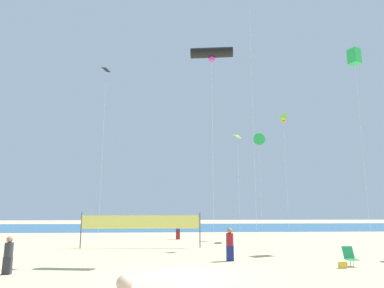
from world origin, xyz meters
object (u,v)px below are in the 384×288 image
at_px(beachgoer_maroon_shirt, 230,243).
at_px(kite_lime_tube, 283,118).
at_px(volleyball_net, 141,223).
at_px(kite_black_diamond, 107,71).
at_px(kite_black_tube, 212,53).
at_px(kite_lime_diamond, 238,137).
at_px(kite_green_box, 354,57).
at_px(beachgoer_navy_shirt, 178,229).
at_px(folding_beach_chair, 350,256).
at_px(kite_green_delta, 259,140).
at_px(beach_handbag, 343,265).
at_px(beachgoer_charcoal_shirt, 8,254).

height_order(beachgoer_maroon_shirt, kite_lime_tube, kite_lime_tube).
relative_size(volleyball_net, kite_black_diamond, 0.58).
bearing_deg(kite_black_tube, kite_lime_diamond, 62.40).
bearing_deg(kite_lime_diamond, kite_green_box, -3.58).
distance_m(beachgoer_navy_shirt, kite_black_tube, 16.01).
distance_m(volleyball_net, kite_lime_diamond, 9.05).
bearing_deg(kite_lime_diamond, folding_beach_chair, -60.78).
bearing_deg(kite_black_tube, kite_green_box, 19.53).
bearing_deg(beachgoer_maroon_shirt, beachgoer_navy_shirt, -169.09).
bearing_deg(kite_black_tube, kite_green_delta, 63.82).
bearing_deg(kite_black_diamond, beach_handbag, -39.58).
bearing_deg(volleyball_net, kite_lime_diamond, -7.89).
bearing_deg(kite_lime_diamond, kite_green_delta, 64.74).
height_order(beach_handbag, kite_black_diamond, kite_black_diamond).
relative_size(kite_green_delta, kite_lime_tube, 0.86).
height_order(kite_black_diamond, kite_lime_diamond, kite_black_diamond).
height_order(kite_green_delta, kite_green_box, kite_green_box).
relative_size(beachgoer_navy_shirt, kite_black_tube, 0.13).
bearing_deg(beachgoer_navy_shirt, kite_lime_diamond, -100.50).
xyz_separation_m(kite_green_delta, kite_black_diamond, (-13.45, -3.43, 4.95)).
bearing_deg(kite_green_delta, kite_black_tube, -116.18).
relative_size(beachgoer_maroon_shirt, kite_lime_tube, 0.15).
xyz_separation_m(beachgoer_navy_shirt, kite_lime_tube, (9.51, -0.96, 9.83)).
distance_m(beach_handbag, kite_lime_diamond, 11.06).
distance_m(kite_green_delta, kite_lime_diamond, 7.84).
xyz_separation_m(folding_beach_chair, kite_black_tube, (-6.22, 2.47, 11.35)).
distance_m(beachgoer_navy_shirt, folding_beach_chair, 16.13).
height_order(beachgoer_charcoal_shirt, volleyball_net, volleyball_net).
xyz_separation_m(folding_beach_chair, beach_handbag, (-0.64, -0.55, -0.32)).
bearing_deg(folding_beach_chair, beachgoer_maroon_shirt, -154.06).
distance_m(folding_beach_chair, kite_green_box, 15.46).
xyz_separation_m(beachgoer_navy_shirt, kite_lime_diamond, (4.09, -7.08, 6.74)).
bearing_deg(beachgoer_charcoal_shirt, kite_black_tube, 136.84).
xyz_separation_m(beachgoer_charcoal_shirt, kite_lime_diamond, (11.45, 8.14, 6.79)).
height_order(kite_green_box, kite_lime_tube, kite_green_box).
xyz_separation_m(beachgoer_charcoal_shirt, kite_lime_tube, (16.86, 14.26, 9.87)).
relative_size(beachgoer_maroon_shirt, kite_green_box, 0.12).
bearing_deg(kite_green_box, kite_lime_diamond, 176.42).
distance_m(folding_beach_chair, kite_lime_tube, 16.66).
distance_m(beachgoer_maroon_shirt, volleyball_net, 8.00).
relative_size(volleyball_net, kite_green_delta, 0.87).
xyz_separation_m(kite_black_diamond, kite_lime_tube, (15.56, 2.55, -3.13)).
relative_size(kite_black_tube, kite_lime_diamond, 1.54).
bearing_deg(volleyball_net, beachgoer_maroon_shirt, -49.57).
bearing_deg(kite_lime_diamond, beach_handbag, -66.63).
height_order(folding_beach_chair, kite_lime_diamond, kite_lime_diamond).
bearing_deg(kite_lime_tube, beachgoer_maroon_shirt, -121.88).
xyz_separation_m(folding_beach_chair, kite_green_delta, (-0.58, 13.94, 8.40)).
relative_size(beachgoer_navy_shirt, kite_green_delta, 0.17).
bearing_deg(folding_beach_chair, kite_lime_diamond, 163.52).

